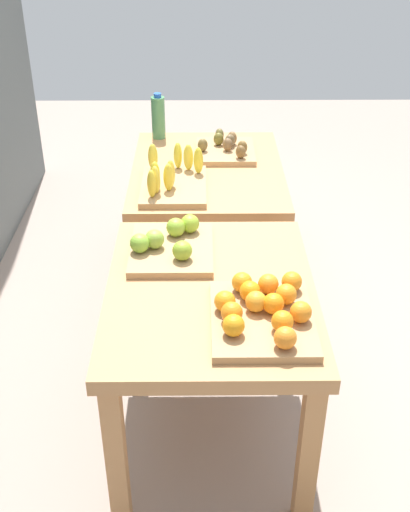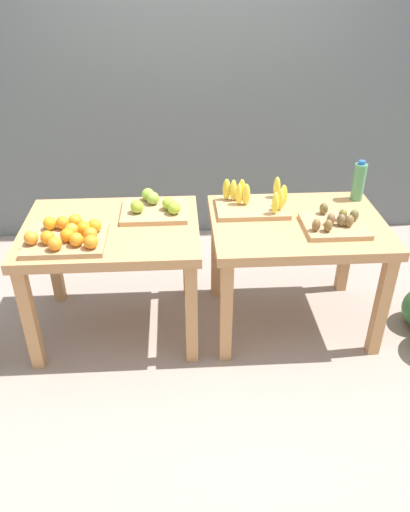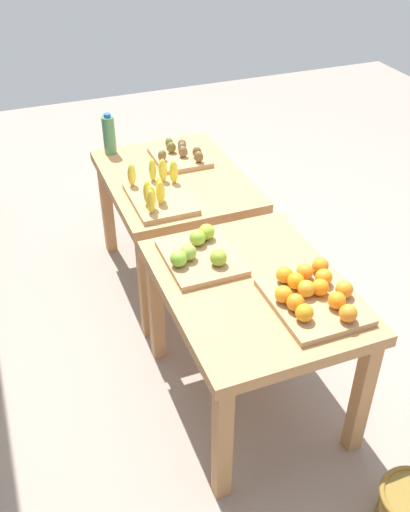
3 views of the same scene
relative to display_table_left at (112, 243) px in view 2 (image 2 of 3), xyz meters
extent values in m
plane|color=gray|center=(0.56, 0.00, -0.64)|extent=(8.00, 8.00, 0.00)
cube|color=slate|center=(0.56, 1.35, 0.86)|extent=(4.40, 0.12, 3.00)
cube|color=tan|center=(0.00, 0.00, 0.08)|extent=(1.04, 0.80, 0.06)
cube|color=tan|center=(-0.46, -0.34, -0.30)|extent=(0.07, 0.07, 0.69)
cube|color=tan|center=(0.46, -0.34, -0.30)|extent=(0.07, 0.07, 0.69)
cube|color=tan|center=(-0.46, 0.34, -0.30)|extent=(0.07, 0.07, 0.69)
cube|color=tan|center=(0.46, 0.34, -0.30)|extent=(0.07, 0.07, 0.69)
cube|color=tan|center=(1.12, 0.00, 0.08)|extent=(1.04, 0.80, 0.06)
cube|color=tan|center=(0.66, -0.34, -0.30)|extent=(0.07, 0.07, 0.69)
cube|color=tan|center=(1.58, -0.34, -0.30)|extent=(0.07, 0.07, 0.69)
cube|color=tan|center=(0.66, 0.34, -0.30)|extent=(0.07, 0.07, 0.69)
cube|color=tan|center=(1.58, 0.34, -0.30)|extent=(0.07, 0.07, 0.69)
cube|color=tan|center=(-0.22, -0.18, 0.13)|extent=(0.44, 0.36, 0.03)
sphere|color=orange|center=(-0.20, -0.22, 0.18)|extent=(0.08, 0.08, 0.08)
sphere|color=orange|center=(-0.08, -0.21, 0.18)|extent=(0.09, 0.09, 0.08)
sphere|color=orange|center=(-0.32, -0.07, 0.18)|extent=(0.11, 0.11, 0.08)
sphere|color=orange|center=(-0.07, -0.11, 0.18)|extent=(0.08, 0.08, 0.08)
sphere|color=orange|center=(-0.30, -0.24, 0.18)|extent=(0.11, 0.11, 0.08)
sphere|color=orange|center=(-0.25, -0.07, 0.18)|extent=(0.10, 0.10, 0.08)
sphere|color=orange|center=(-0.19, -0.05, 0.18)|extent=(0.09, 0.09, 0.08)
sphere|color=orange|center=(-0.39, -0.24, 0.18)|extent=(0.10, 0.10, 0.08)
sphere|color=orange|center=(-0.13, -0.14, 0.18)|extent=(0.09, 0.09, 0.08)
sphere|color=orange|center=(-0.19, -0.16, 0.18)|extent=(0.09, 0.09, 0.08)
sphere|color=orange|center=(-0.15, -0.27, 0.18)|extent=(0.11, 0.11, 0.08)
sphere|color=orange|center=(-0.06, -0.30, 0.18)|extent=(0.11, 0.11, 0.08)
sphere|color=orange|center=(-0.25, -0.31, 0.18)|extent=(0.11, 0.11, 0.08)
cube|color=tan|center=(0.26, 0.16, 0.13)|extent=(0.40, 0.34, 0.03)
sphere|color=#8BAE2F|center=(0.16, 0.11, 0.18)|extent=(0.11, 0.11, 0.08)
sphere|color=#8EB23D|center=(0.25, 0.23, 0.18)|extent=(0.11, 0.11, 0.08)
sphere|color=#88BE3A|center=(0.22, 0.28, 0.18)|extent=(0.11, 0.11, 0.08)
sphere|color=#94BA30|center=(0.38, 0.08, 0.18)|extent=(0.10, 0.10, 0.08)
sphere|color=#8FB835|center=(0.35, 0.14, 0.18)|extent=(0.09, 0.09, 0.08)
cube|color=tan|center=(0.86, 0.17, 0.13)|extent=(0.44, 0.32, 0.03)
ellipsoid|color=yellow|center=(0.75, 0.25, 0.21)|extent=(0.06, 0.06, 0.14)
ellipsoid|color=yellow|center=(1.03, 0.28, 0.21)|extent=(0.06, 0.06, 0.14)
ellipsoid|color=yellow|center=(1.02, 0.10, 0.21)|extent=(0.05, 0.06, 0.14)
ellipsoid|color=yellow|center=(0.71, 0.27, 0.21)|extent=(0.05, 0.05, 0.14)
ellipsoid|color=yellow|center=(1.05, 0.15, 0.21)|extent=(0.05, 0.04, 0.14)
ellipsoid|color=yellow|center=(0.78, 0.19, 0.21)|extent=(0.05, 0.06, 0.14)
ellipsoid|color=yellow|center=(0.98, 0.05, 0.21)|extent=(0.06, 0.06, 0.14)
ellipsoid|color=yellow|center=(0.81, 0.26, 0.21)|extent=(0.06, 0.07, 0.14)
ellipsoid|color=yellow|center=(0.82, 0.18, 0.21)|extent=(0.06, 0.06, 0.14)
cube|color=tan|center=(1.31, -0.10, 0.13)|extent=(0.36, 0.32, 0.03)
ellipsoid|color=brown|center=(1.28, -0.11, 0.18)|extent=(0.07, 0.07, 0.07)
ellipsoid|color=brown|center=(1.18, -0.18, 0.18)|extent=(0.07, 0.07, 0.07)
ellipsoid|color=brown|center=(1.24, -0.19, 0.18)|extent=(0.07, 0.07, 0.07)
ellipsoid|color=brown|center=(1.36, -0.07, 0.18)|extent=(0.06, 0.06, 0.07)
ellipsoid|color=brown|center=(1.27, 0.02, 0.18)|extent=(0.07, 0.07, 0.07)
ellipsoid|color=brown|center=(1.38, -0.14, 0.18)|extent=(0.07, 0.07, 0.07)
ellipsoid|color=brown|center=(1.43, -0.07, 0.18)|extent=(0.07, 0.06, 0.07)
ellipsoid|color=brown|center=(1.33, -0.13, 0.18)|extent=(0.06, 0.07, 0.07)
cylinder|color=#4C8C59|center=(1.56, 0.28, 0.23)|extent=(0.08, 0.08, 0.24)
cylinder|color=blue|center=(1.56, 0.28, 0.36)|extent=(0.04, 0.04, 0.02)
camera|label=1|loc=(-2.02, 0.04, 1.49)|focal=44.98mm
camera|label=2|loc=(0.40, -2.61, 1.49)|focal=34.92mm
camera|label=3|loc=(-1.85, 0.96, 1.75)|focal=40.89mm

